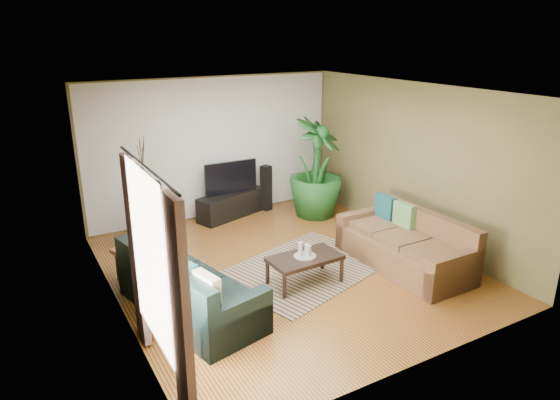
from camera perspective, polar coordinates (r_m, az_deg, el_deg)
floor at (r=7.79m, az=0.73°, el=-7.74°), size 5.50×5.50×0.00m
ceiling at (r=7.02m, az=0.83°, el=12.40°), size 5.50×5.50×0.00m
wall_back at (r=9.69m, az=-7.52°, el=5.89°), size 5.00×0.00×5.00m
wall_front at (r=5.26m, az=16.19°, el=-5.87°), size 5.00×0.00×5.00m
wall_left at (r=6.46m, az=-18.73°, el=-1.49°), size 0.00×5.50×5.50m
wall_right at (r=8.78m, az=15.03°, el=4.08°), size 0.00×5.50×5.50m
backwall_panel at (r=9.68m, az=-7.50°, el=5.88°), size 4.90×0.00×4.90m
window_pane at (r=4.99m, az=-14.79°, el=-6.48°), size 0.00×1.80×1.80m
curtain_near at (r=4.48m, az=-11.25°, el=-12.91°), size 0.08×0.35×2.20m
curtain_far at (r=5.77m, az=-16.11°, el=-5.80°), size 0.08×0.35×2.20m
curtain_rod at (r=4.70m, az=-15.10°, el=3.63°), size 0.03×1.90×0.03m
sofa_left at (r=6.56m, az=-10.29°, el=-9.28°), size 1.39×2.32×0.85m
sofa_right at (r=7.92m, az=13.97°, el=-4.52°), size 1.00×2.18×0.85m
area_rug at (r=7.76m, az=2.77°, el=-7.83°), size 2.84×2.37×0.01m
coffee_table at (r=7.27m, az=2.84°, el=-7.97°), size 1.06×0.60×0.42m
candle_tray at (r=7.17m, az=2.87°, el=-6.40°), size 0.32×0.32×0.01m
candle_tall at (r=7.12m, az=2.34°, el=-5.61°), size 0.07×0.07×0.21m
candle_mid at (r=7.12m, az=3.33°, el=-5.82°), size 0.07×0.07×0.16m
candle_short at (r=7.22m, az=3.09°, el=-5.58°), size 0.07×0.07×0.13m
tv_stand at (r=9.85m, az=-5.54°, el=-0.53°), size 1.51×0.86×0.48m
television at (r=9.68m, az=-5.64°, el=2.58°), size 1.06×0.06×0.63m
speaker_left at (r=9.24m, az=-13.98°, el=-0.76°), size 0.20×0.22×0.96m
speaker_right at (r=10.10m, az=-1.60°, el=1.38°), size 0.22×0.23×0.93m
potted_plant at (r=9.70m, az=4.16°, el=3.63°), size 1.50×1.50×1.92m
plant_pot at (r=9.94m, az=4.05°, el=-0.94°), size 0.35×0.35×0.28m
pedestal at (r=8.83m, az=-14.81°, el=-3.72°), size 0.47×0.47×0.39m
vase at (r=8.70m, az=-15.01°, el=-1.44°), size 0.36×0.36×0.50m
side_table at (r=7.57m, az=-16.19°, el=-7.17°), size 0.63×0.63×0.53m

